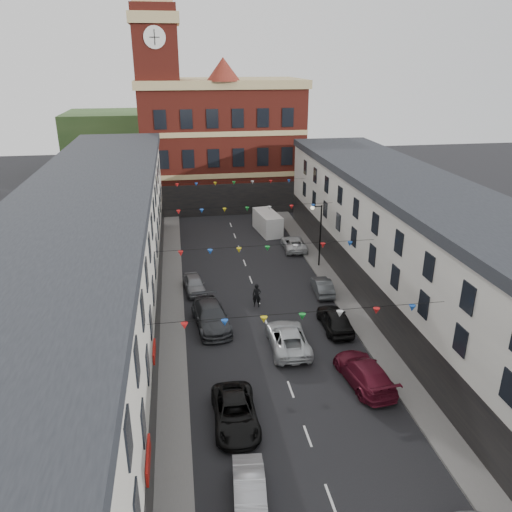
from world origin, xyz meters
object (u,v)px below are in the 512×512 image
car_right_c (364,372)px  moving_car (288,338)px  car_left_b (250,492)px  car_right_d (335,319)px  street_lamp (318,227)px  car_right_f (294,243)px  car_left_c (235,413)px  car_left_d (211,316)px  car_right_e (322,286)px  pedestrian (257,296)px  car_left_e (194,284)px  white_van (267,223)px

car_right_c → moving_car: (-3.66, 4.65, -0.03)m
car_left_b → car_right_d: (8.35, 14.19, 0.12)m
street_lamp → moving_car: size_ratio=1.11×
car_left_b → moving_car: 13.01m
car_right_f → car_left_b: bearing=75.7°
street_lamp → car_right_c: 18.48m
car_left_c → car_left_d: bearing=93.2°
car_left_b → car_right_e: (9.10, 20.07, -0.02)m
car_right_d → car_right_e: bearing=-96.2°
pedestrian → street_lamp: bearing=61.7°
car_left_d → car_right_d: (8.83, -1.78, -0.04)m
car_left_c → car_right_c: (8.09, 2.34, 0.08)m
car_left_b → car_right_d: car_right_d is taller
car_left_d → car_left_e: size_ratio=1.43×
street_lamp → pedestrian: size_ratio=3.14×
car_right_e → car_right_d: bearing=86.5°
car_left_b → car_left_e: car_left_e is taller
street_lamp → car_left_c: street_lamp is taller
car_left_b → white_van: bearing=83.1°
street_lamp → moving_car: 14.95m
car_left_b → car_right_f: 31.88m
street_lamp → white_van: 11.32m
car_right_e → white_van: (-1.70, 16.25, 0.51)m
street_lamp → car_left_d: (-10.64, -9.72, -3.08)m
street_lamp → white_van: street_lamp is taller
car_left_c → car_left_e: car_left_c is taller
car_right_c → moving_car: car_right_c is taller
street_lamp → car_left_b: street_lamp is taller
car_right_e → car_left_e: bearing=-7.1°
car_right_e → pedestrian: pedestrian is taller
white_van → car_right_d: bearing=-95.3°
car_left_b → moving_car: size_ratio=0.75×
car_left_d → white_van: size_ratio=1.09×
car_left_e → moving_car: (5.87, -9.87, 0.08)m
moving_car → pedestrian: size_ratio=2.82×
car_left_c → car_right_e: size_ratio=1.30×
car_right_e → white_van: white_van is taller
pedestrian → car_left_d: bearing=-130.2°
car_left_d → car_right_e: bearing=16.4°
street_lamp → moving_car: (-5.73, -13.45, -3.16)m
car_right_e → car_left_b: bearing=69.4°
car_right_c → car_right_d: (0.26, 6.60, 0.00)m
car_left_d → moving_car: 6.17m
car_right_c → car_right_d: car_right_d is taller
car_right_c → pedestrian: pedestrian is taller
street_lamp → car_right_f: size_ratio=1.28×
car_left_b → car_left_d: car_left_d is taller
car_left_e → car_right_d: 12.60m
car_right_d → car_left_b: bearing=60.6°
car_left_c → car_left_e: bearing=95.5°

